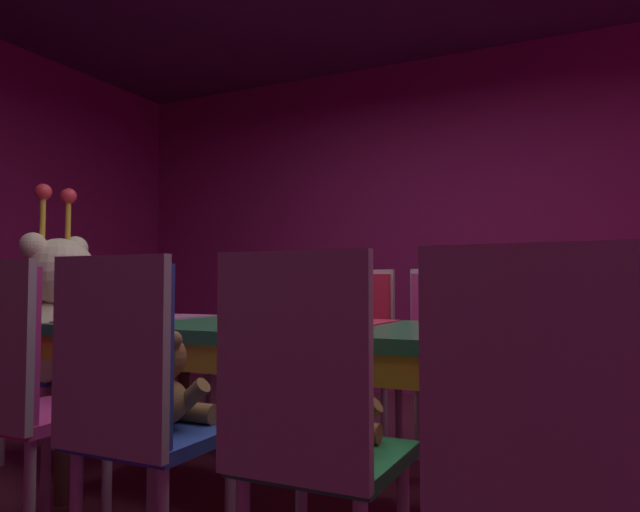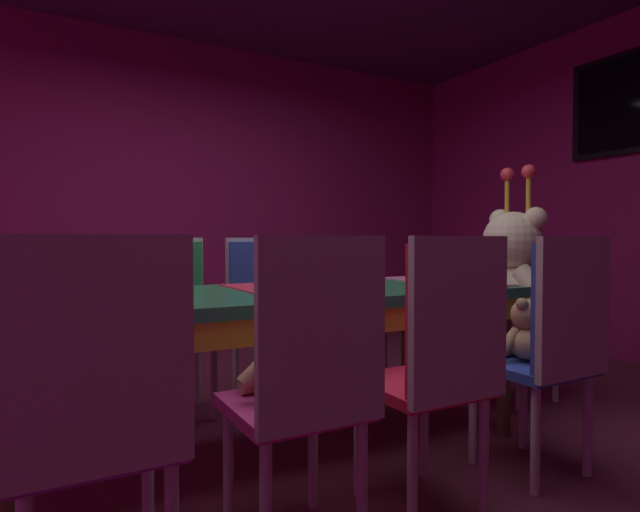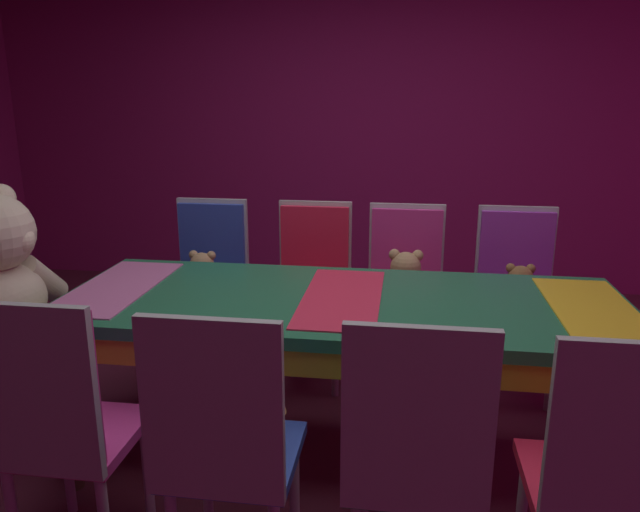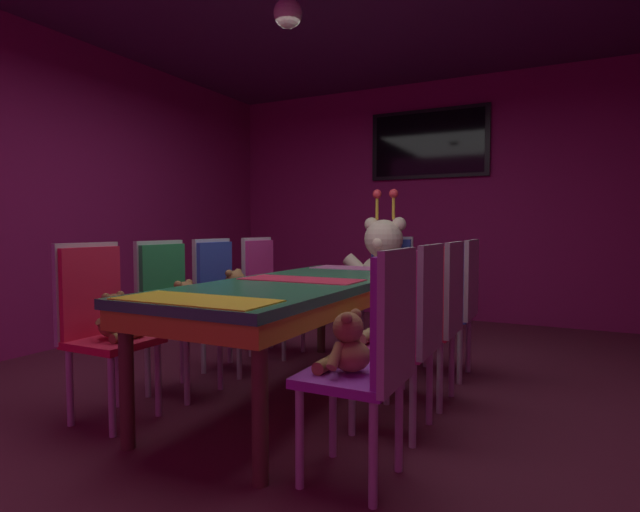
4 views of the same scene
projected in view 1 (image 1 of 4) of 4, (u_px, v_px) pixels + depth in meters
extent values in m
cube|color=#8C1959|center=(466.00, 223.00, 4.70)|extent=(0.12, 6.40, 2.80)
cube|color=#26724C|center=(333.00, 332.00, 2.32)|extent=(0.90, 2.34, 0.05)
cube|color=gold|center=(333.00, 351.00, 2.32)|extent=(0.88, 2.29, 0.10)
cylinder|color=#4C3826|center=(183.00, 389.00, 3.11)|extent=(0.07, 0.07, 0.69)
cylinder|color=#4C3826|center=(629.00, 433.00, 2.19)|extent=(0.07, 0.07, 0.69)
cylinder|color=#4C3826|center=(64.00, 419.00, 2.42)|extent=(0.07, 0.07, 0.69)
cube|color=yellow|center=(610.00, 334.00, 1.90)|extent=(0.77, 0.32, 0.01)
cube|color=#E52D4C|center=(333.00, 325.00, 2.33)|extent=(0.77, 0.32, 0.01)
cube|color=pink|center=(142.00, 318.00, 2.76)|extent=(0.77, 0.32, 0.01)
cube|color=red|center=(536.00, 492.00, 1.30)|extent=(0.40, 0.40, 0.04)
cube|color=red|center=(524.00, 382.00, 1.16)|extent=(0.05, 0.38, 0.50)
cube|color=#B2B2B7|center=(523.00, 384.00, 1.14)|extent=(0.03, 0.41, 0.55)
ellipsoid|color=brown|center=(535.00, 451.00, 1.31)|extent=(0.16, 0.16, 0.13)
sphere|color=brown|center=(535.00, 398.00, 1.33)|extent=(0.13, 0.13, 0.13)
sphere|color=#99663C|center=(537.00, 399.00, 1.37)|extent=(0.05, 0.05, 0.05)
sphere|color=brown|center=(512.00, 376.00, 1.34)|extent=(0.05, 0.05, 0.05)
sphere|color=brown|center=(557.00, 379.00, 1.30)|extent=(0.05, 0.05, 0.05)
cylinder|color=brown|center=(501.00, 437.00, 1.37)|extent=(0.04, 0.11, 0.11)
cylinder|color=brown|center=(574.00, 445.00, 1.30)|extent=(0.04, 0.11, 0.11)
cylinder|color=brown|center=(522.00, 455.00, 1.42)|extent=(0.05, 0.12, 0.05)
cylinder|color=brown|center=(559.00, 460.00, 1.38)|extent=(0.05, 0.12, 0.05)
cube|color=#268C4C|center=(327.00, 458.00, 1.56)|extent=(0.40, 0.40, 0.04)
cube|color=#268C4C|center=(295.00, 365.00, 1.41)|extent=(0.05, 0.38, 0.50)
cube|color=#B2B2B7|center=(291.00, 366.00, 1.39)|extent=(0.03, 0.41, 0.55)
ellipsoid|color=olive|center=(327.00, 422.00, 1.56)|extent=(0.17, 0.17, 0.14)
sphere|color=olive|center=(329.00, 375.00, 1.58)|extent=(0.14, 0.14, 0.14)
sphere|color=#AE7747|center=(336.00, 376.00, 1.62)|extent=(0.05, 0.05, 0.05)
sphere|color=olive|center=(310.00, 356.00, 1.59)|extent=(0.05, 0.05, 0.05)
sphere|color=olive|center=(344.00, 358.00, 1.55)|extent=(0.05, 0.05, 0.05)
cylinder|color=olive|center=(305.00, 411.00, 1.63)|extent=(0.05, 0.12, 0.11)
cylinder|color=olive|center=(361.00, 417.00, 1.56)|extent=(0.05, 0.12, 0.11)
cylinder|color=olive|center=(329.00, 428.00, 1.68)|extent=(0.06, 0.13, 0.06)
cylinder|color=olive|center=(358.00, 432.00, 1.64)|extent=(0.06, 0.13, 0.06)
cube|color=#2D47B2|center=(157.00, 436.00, 1.78)|extent=(0.40, 0.40, 0.04)
cube|color=#2D47B2|center=(115.00, 354.00, 1.63)|extent=(0.05, 0.38, 0.50)
cube|color=#B2B2B7|center=(109.00, 354.00, 1.61)|extent=(0.03, 0.41, 0.55)
cylinder|color=#B2B2B7|center=(152.00, 488.00, 1.98)|extent=(0.04, 0.04, 0.42)
cylinder|color=#B2B2B7|center=(230.00, 504.00, 1.84)|extent=(0.04, 0.04, 0.42)
ellipsoid|color=olive|center=(158.00, 402.00, 1.79)|extent=(0.19, 0.19, 0.15)
sphere|color=olive|center=(162.00, 357.00, 1.81)|extent=(0.15, 0.15, 0.15)
sphere|color=#AE7747|center=(173.00, 359.00, 1.85)|extent=(0.06, 0.06, 0.06)
sphere|color=olive|center=(145.00, 339.00, 1.82)|extent=(0.06, 0.06, 0.06)
sphere|color=olive|center=(173.00, 340.00, 1.77)|extent=(0.06, 0.06, 0.06)
cylinder|color=olive|center=(143.00, 393.00, 1.86)|extent=(0.05, 0.13, 0.12)
cylinder|color=olive|center=(190.00, 398.00, 1.78)|extent=(0.05, 0.13, 0.12)
cylinder|color=olive|center=(171.00, 410.00, 1.92)|extent=(0.06, 0.14, 0.06)
cylinder|color=olive|center=(196.00, 413.00, 1.87)|extent=(0.06, 0.14, 0.06)
cube|color=#CC338C|center=(40.00, 416.00, 2.05)|extent=(0.40, 0.40, 0.04)
cylinder|color=#B2B2B7|center=(46.00, 464.00, 2.26)|extent=(0.04, 0.04, 0.42)
cylinder|color=#B2B2B7|center=(107.00, 475.00, 2.12)|extent=(0.04, 0.04, 0.42)
cylinder|color=#B2B2B7|center=(29.00, 505.00, 1.83)|extent=(0.04, 0.04, 0.42)
cube|color=purple|center=(571.00, 389.00, 2.58)|extent=(0.40, 0.40, 0.04)
cube|color=purple|center=(572.00, 325.00, 2.75)|extent=(0.05, 0.38, 0.50)
cube|color=#B2B2B7|center=(572.00, 325.00, 2.77)|extent=(0.03, 0.41, 0.55)
cylinder|color=#B2B2B7|center=(537.00, 430.00, 2.78)|extent=(0.04, 0.04, 0.42)
cylinder|color=#B2B2B7|center=(612.00, 437.00, 2.64)|extent=(0.04, 0.04, 0.42)
cylinder|color=#B2B2B7|center=(530.00, 447.00, 2.49)|extent=(0.04, 0.04, 0.42)
cylinder|color=#B2B2B7|center=(614.00, 456.00, 2.35)|extent=(0.04, 0.04, 0.42)
ellipsoid|color=olive|center=(571.00, 368.00, 2.58)|extent=(0.16, 0.16, 0.13)
sphere|color=olive|center=(570.00, 342.00, 2.57)|extent=(0.13, 0.13, 0.13)
sphere|color=#AE7747|center=(570.00, 345.00, 2.53)|extent=(0.05, 0.05, 0.05)
sphere|color=olive|center=(582.00, 331.00, 2.57)|extent=(0.05, 0.05, 0.05)
sphere|color=olive|center=(558.00, 330.00, 2.61)|extent=(0.05, 0.05, 0.05)
cylinder|color=olive|center=(591.00, 367.00, 2.52)|extent=(0.05, 0.12, 0.11)
cylinder|color=olive|center=(550.00, 365.00, 2.59)|extent=(0.05, 0.12, 0.11)
cylinder|color=olive|center=(581.00, 383.00, 2.46)|extent=(0.06, 0.12, 0.06)
cylinder|color=olive|center=(559.00, 381.00, 2.50)|extent=(0.06, 0.12, 0.06)
cube|color=#CC338C|center=(440.00, 380.00, 2.82)|extent=(0.40, 0.40, 0.04)
cube|color=#CC338C|center=(449.00, 322.00, 2.99)|extent=(0.05, 0.38, 0.50)
cube|color=#B2B2B7|center=(450.00, 322.00, 3.01)|extent=(0.03, 0.41, 0.55)
cylinder|color=#B2B2B7|center=(418.00, 418.00, 3.02)|extent=(0.04, 0.04, 0.42)
cylinder|color=#B2B2B7|center=(481.00, 425.00, 2.88)|extent=(0.04, 0.04, 0.42)
cylinder|color=#B2B2B7|center=(399.00, 432.00, 2.73)|extent=(0.04, 0.04, 0.42)
cylinder|color=#B2B2B7|center=(468.00, 440.00, 2.59)|extent=(0.04, 0.04, 0.42)
ellipsoid|color=tan|center=(440.00, 358.00, 2.82)|extent=(0.20, 0.20, 0.16)
sphere|color=tan|center=(439.00, 328.00, 2.81)|extent=(0.16, 0.16, 0.16)
sphere|color=tan|center=(436.00, 332.00, 2.76)|extent=(0.06, 0.06, 0.06)
sphere|color=tan|center=(452.00, 316.00, 2.81)|extent=(0.06, 0.06, 0.06)
sphere|color=tan|center=(428.00, 316.00, 2.86)|extent=(0.06, 0.06, 0.06)
cylinder|color=tan|center=(459.00, 357.00, 2.74)|extent=(0.06, 0.14, 0.13)
cylinder|color=tan|center=(418.00, 354.00, 2.83)|extent=(0.06, 0.14, 0.13)
cylinder|color=tan|center=(445.00, 373.00, 2.68)|extent=(0.07, 0.15, 0.07)
cylinder|color=tan|center=(422.00, 372.00, 2.73)|extent=(0.07, 0.15, 0.07)
cube|color=red|center=(345.00, 373.00, 3.05)|extent=(0.40, 0.40, 0.04)
cube|color=red|center=(358.00, 319.00, 3.22)|extent=(0.05, 0.38, 0.50)
cube|color=#B2B2B7|center=(359.00, 319.00, 3.24)|extent=(0.03, 0.41, 0.55)
cylinder|color=#B2B2B7|center=(330.00, 409.00, 3.25)|extent=(0.04, 0.04, 0.42)
cylinder|color=#B2B2B7|center=(384.00, 414.00, 3.11)|extent=(0.04, 0.04, 0.42)
cylinder|color=#B2B2B7|center=(304.00, 421.00, 2.96)|extent=(0.04, 0.04, 0.42)
cylinder|color=#B2B2B7|center=(362.00, 428.00, 2.82)|extent=(0.04, 0.04, 0.42)
cube|color=#2D47B2|center=(248.00, 366.00, 3.31)|extent=(0.40, 0.40, 0.04)
cube|color=#2D47B2|center=(265.00, 317.00, 3.48)|extent=(0.05, 0.38, 0.50)
cube|color=#B2B2B7|center=(267.00, 317.00, 3.50)|extent=(0.03, 0.41, 0.55)
cylinder|color=#B2B2B7|center=(240.00, 400.00, 3.51)|extent=(0.04, 0.04, 0.42)
cylinder|color=#B2B2B7|center=(286.00, 404.00, 3.37)|extent=(0.04, 0.04, 0.42)
cylinder|color=#B2B2B7|center=(208.00, 410.00, 3.22)|extent=(0.04, 0.04, 0.42)
cylinder|color=#B2B2B7|center=(257.00, 416.00, 3.08)|extent=(0.04, 0.04, 0.42)
ellipsoid|color=tan|center=(248.00, 349.00, 3.31)|extent=(0.17, 0.17, 0.13)
sphere|color=tan|center=(247.00, 328.00, 3.30)|extent=(0.13, 0.13, 0.13)
sphere|color=tan|center=(242.00, 331.00, 3.26)|extent=(0.05, 0.05, 0.05)
sphere|color=tan|center=(256.00, 319.00, 3.30)|extent=(0.05, 0.05, 0.05)
sphere|color=tan|center=(241.00, 319.00, 3.34)|extent=(0.05, 0.05, 0.05)
cylinder|color=tan|center=(258.00, 348.00, 3.24)|extent=(0.05, 0.12, 0.11)
cylinder|color=tan|center=(232.00, 347.00, 3.32)|extent=(0.05, 0.12, 0.11)
cylinder|color=tan|center=(244.00, 360.00, 3.19)|extent=(0.06, 0.13, 0.06)
cylinder|color=tan|center=(231.00, 359.00, 3.23)|extent=(0.06, 0.13, 0.06)
cube|color=#2D47B2|center=(52.00, 374.00, 3.00)|extent=(0.40, 0.40, 0.04)
cube|color=#2D47B2|center=(30.00, 321.00, 3.09)|extent=(0.38, 0.05, 0.50)
cube|color=#B2B2B7|center=(27.00, 321.00, 3.10)|extent=(0.41, 0.03, 0.55)
cylinder|color=#B2B2B7|center=(56.00, 411.00, 3.20)|extent=(0.04, 0.04, 0.42)
cylinder|color=#B2B2B7|center=(98.00, 416.00, 3.06)|extent=(0.04, 0.04, 0.42)
cylinder|color=#B2B2B7|center=(2.00, 423.00, 2.92)|extent=(0.04, 0.04, 0.42)
cylinder|color=#B2B2B7|center=(46.00, 430.00, 2.78)|extent=(0.04, 0.04, 0.42)
ellipsoid|color=beige|center=(53.00, 333.00, 3.01)|extent=(0.44, 0.44, 0.35)
sphere|color=beige|center=(60.00, 272.00, 3.01)|extent=(0.35, 0.35, 0.35)
sphere|color=#FFF2C8|center=(76.00, 277.00, 2.96)|extent=(0.13, 0.13, 0.13)
sphere|color=beige|center=(76.00, 248.00, 3.15)|extent=(0.13, 0.13, 0.13)
sphere|color=beige|center=(33.00, 245.00, 2.91)|extent=(0.13, 0.13, 0.13)
cylinder|color=beige|center=(99.00, 324.00, 3.17)|extent=(0.31, 0.12, 0.29)
cylinder|color=beige|center=(28.00, 330.00, 2.78)|extent=(0.31, 0.12, 0.29)
cylinder|color=beige|center=(111.00, 356.00, 2.99)|extent=(0.33, 0.15, 0.15)
cylinder|color=beige|center=(74.00, 362.00, 2.78)|extent=(0.33, 0.15, 0.15)
cylinder|color=gold|center=(68.00, 218.00, 3.11)|extent=(0.03, 0.03, 0.23)
sphere|color=#E5333F|center=(69.00, 196.00, 3.12)|extent=(0.08, 0.08, 0.08)
cylinder|color=gold|center=(43.00, 215.00, 2.97)|extent=(0.03, 0.03, 0.23)
sphere|color=#E5333F|center=(43.00, 192.00, 2.98)|extent=(0.08, 0.08, 0.08)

